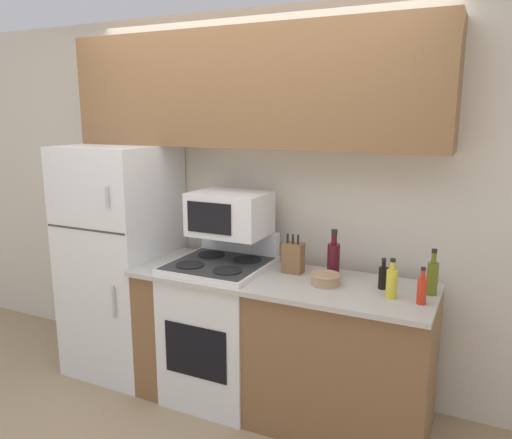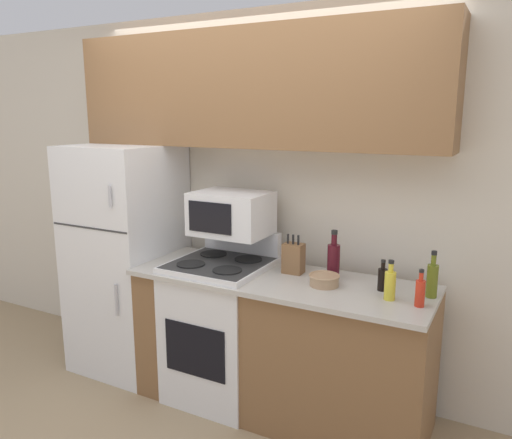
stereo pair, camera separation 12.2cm
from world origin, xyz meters
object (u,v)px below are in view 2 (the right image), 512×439
at_px(knife_block, 293,258).
at_px(bottle_soy_sauce, 382,278).
at_px(bottle_cooking_spray, 390,284).
at_px(stove, 221,327).
at_px(bowl, 324,280).
at_px(bottle_hot_sauce, 420,292).
at_px(refrigerator, 127,258).
at_px(microwave, 231,213).
at_px(bottle_olive_oil, 432,279).
at_px(bottle_wine_red, 334,260).

height_order(knife_block, bottle_soy_sauce, knife_block).
distance_m(bottle_soy_sauce, bottle_cooking_spray, 0.14).
bearing_deg(stove, knife_block, 14.82).
relative_size(bowl, bottle_hot_sauce, 0.90).
relative_size(refrigerator, stove, 1.52).
relative_size(stove, bottle_soy_sauce, 6.07).
height_order(refrigerator, bottle_hot_sauce, refrigerator).
bearing_deg(microwave, bowl, -10.01).
xyz_separation_m(bottle_hot_sauce, bottle_cooking_spray, (-0.16, 0.02, 0.01)).
height_order(bowl, bottle_cooking_spray, bottle_cooking_spray).
bearing_deg(bottle_hot_sauce, bottle_olive_oil, 79.38).
bearing_deg(bottle_olive_oil, bottle_hot_sauce, -100.62).
bearing_deg(stove, bottle_soy_sauce, 3.66).
distance_m(knife_block, bottle_cooking_spray, 0.67).
xyz_separation_m(stove, bowl, (0.72, -0.01, 0.45)).
xyz_separation_m(stove, bottle_soy_sauce, (1.03, 0.07, 0.48)).
distance_m(refrigerator, bottle_soy_sauce, 1.88).
distance_m(stove, bottle_soy_sauce, 1.14).
bearing_deg(microwave, bottle_hot_sauce, -8.83).
bearing_deg(microwave, bottle_olive_oil, -1.12).
xyz_separation_m(stove, bottle_hot_sauce, (1.27, -0.08, 0.49)).
bearing_deg(bottle_wine_red, knife_block, -177.01).
xyz_separation_m(bottle_wine_red, bottle_hot_sauce, (0.55, -0.22, -0.04)).
distance_m(knife_block, bowl, 0.29).
relative_size(knife_block, bottle_hot_sauce, 1.24).
relative_size(stove, bottle_cooking_spray, 4.97).
xyz_separation_m(microwave, knife_block, (0.44, 0.01, -0.25)).
height_order(knife_block, bottle_cooking_spray, knife_block).
bearing_deg(bowl, stove, 179.11).
bearing_deg(bottle_soy_sauce, bottle_hot_sauce, -32.55).
distance_m(refrigerator, bottle_cooking_spray, 1.96).
bearing_deg(bottle_wine_red, stove, -169.32).
relative_size(refrigerator, bottle_hot_sauce, 8.30).
xyz_separation_m(stove, bottle_wine_red, (0.72, 0.14, 0.53)).
bearing_deg(bottle_soy_sauce, knife_block, 174.40).
bearing_deg(bottle_cooking_spray, bottle_wine_red, 153.38).
distance_m(refrigerator, bottle_olive_oil, 2.15).
relative_size(microwave, bottle_soy_sauce, 2.71).
xyz_separation_m(refrigerator, bottle_wine_red, (1.56, 0.09, 0.18)).
bearing_deg(bottle_cooking_spray, refrigerator, 176.87).
bearing_deg(bottle_hot_sauce, refrigerator, 176.45).
bearing_deg(bottle_olive_oil, bottle_cooking_spray, -143.08).
bearing_deg(knife_block, bottle_hot_sauce, -14.24).
xyz_separation_m(bottle_wine_red, bottle_cooking_spray, (0.39, -0.19, -0.03)).
xyz_separation_m(bottle_olive_oil, bottle_wine_red, (-0.58, 0.05, 0.02)).
bearing_deg(bowl, refrigerator, 177.79).
height_order(microwave, bottle_olive_oil, microwave).
bearing_deg(bottle_soy_sauce, bottle_wine_red, 167.55).
relative_size(microwave, bottle_cooking_spray, 2.22).
relative_size(bottle_soy_sauce, bottle_hot_sauce, 0.90).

